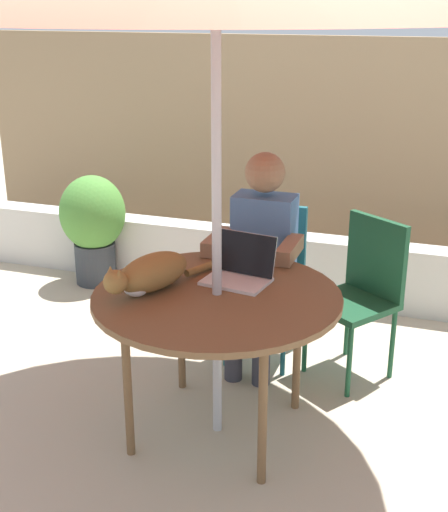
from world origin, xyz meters
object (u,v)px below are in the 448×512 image
Objects in this scene: chair_occupied at (267,269)px; cat at (149,274)px; patio_table at (217,304)px; potted_plant_near_fence at (93,222)px; chair_empty at (363,285)px; person_seated at (260,251)px; laptop at (241,267)px.

chair_occupied is 1.48× the size of cat.
patio_table is 1.41× the size of potted_plant_near_fence.
chair_occupied is 1.00× the size of chair_empty.
potted_plant_near_fence is (-2.06, 0.70, -0.05)m from chair_empty.
chair_empty is (0.56, 0.82, -0.15)m from patio_table.
patio_table is 0.94× the size of person_seated.
chair_occupied is at bearing -23.08° from potted_plant_near_fence.
cat is (-0.31, -0.79, 0.12)m from person_seated.
chair_occupied is 1.03m from cat.
patio_table is 1.29× the size of chair_occupied.
patio_table is 1.91× the size of cat.
cat is at bearing -134.39° from chair_empty.
chair_empty is at bearing 55.69° from patio_table.
potted_plant_near_fence is at bearing 139.83° from laptop.
person_seated is 2.04× the size of cat.
laptop reaches higher than patio_table.
patio_table is 2.15m from potted_plant_near_fence.
chair_occupied is 2.68× the size of laptop.
chair_occupied and chair_empty have the same top height.
potted_plant_near_fence is (-1.50, 0.64, -0.05)m from chair_occupied.
chair_occupied is 1.63m from potted_plant_near_fence.
chair_empty is (0.56, -0.06, 0.00)m from chair_occupied.
potted_plant_near_fence reaches higher than patio_table.
laptop is 2.06m from potted_plant_near_fence.
chair_occupied is at bearing 94.35° from laptop.
potted_plant_near_fence is at bearing 156.92° from chair_occupied.
laptop is at bearing 76.09° from patio_table.
chair_empty is 1.10× the size of potted_plant_near_fence.
cat is (-0.31, -0.07, 0.13)m from patio_table.
patio_table is at bearing 11.99° from cat.
cat reaches higher than chair_empty.
potted_plant_near_fence is at bearing 152.02° from person_seated.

